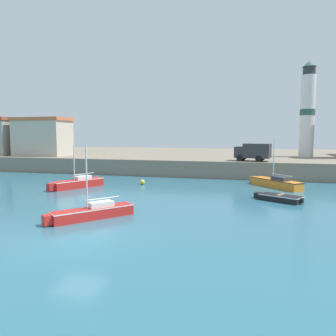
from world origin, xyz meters
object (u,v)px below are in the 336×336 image
sailboat_orange_2 (275,183)px  truck_on_quay (253,151)px  lighthouse (307,111)px  harbor_shed_mid_row (3,136)px  dinghy_black_1 (279,198)px  sailboat_red_0 (93,212)px  harbor_shed_near_wharf (43,137)px  mooring_buoy (142,182)px  sailboat_red_4 (78,183)px

sailboat_orange_2 → truck_on_quay: sailboat_orange_2 is taller
lighthouse → harbor_shed_mid_row: lighthouse is taller
dinghy_black_1 → sailboat_red_0: bearing=-142.9°
dinghy_black_1 → sailboat_orange_2: (0.10, 7.38, 0.22)m
harbor_shed_near_wharf → harbor_shed_mid_row: (-8.00, 0.46, 0.04)m
harbor_shed_near_wharf → harbor_shed_mid_row: bearing=176.7°
dinghy_black_1 → mooring_buoy: dinghy_black_1 is taller
dinghy_black_1 → truck_on_quay: size_ratio=0.86×
mooring_buoy → truck_on_quay: size_ratio=0.12×
mooring_buoy → sailboat_orange_2: bearing=7.1°
dinghy_black_1 → lighthouse: size_ratio=0.28×
dinghy_black_1 → mooring_buoy: bearing=158.1°
mooring_buoy → truck_on_quay: bearing=37.2°
sailboat_red_0 → mooring_buoy: 14.95m
truck_on_quay → mooring_buoy: bearing=-142.8°
sailboat_red_0 → sailboat_orange_2: size_ratio=0.90×
sailboat_red_4 → truck_on_quay: bearing=36.1°
dinghy_black_1 → sailboat_red_4: (-19.75, 1.77, 0.21)m
harbor_shed_near_wharf → truck_on_quay: size_ratio=1.86×
dinghy_black_1 → harbor_shed_near_wharf: 38.89m
harbor_shed_near_wharf → truck_on_quay: bearing=-4.2°
mooring_buoy → sailboat_red_4: bearing=-146.2°
mooring_buoy → harbor_shed_near_wharf: size_ratio=0.06×
sailboat_orange_2 → harbor_shed_near_wharf: (-34.81, 9.47, 4.68)m
mooring_buoy → lighthouse: bearing=45.0°
dinghy_black_1 → truck_on_quay: truck_on_quay is taller
mooring_buoy → truck_on_quay: (11.67, 8.86, 3.11)m
dinghy_black_1 → harbor_shed_mid_row: (-42.71, 17.31, 4.93)m
sailboat_red_0 → mooring_buoy: size_ratio=9.66×
mooring_buoy → harbor_shed_near_wharf: 24.07m
mooring_buoy → harbor_shed_near_wharf: (-20.71, 11.23, 4.91)m
harbor_shed_mid_row → sailboat_orange_2: bearing=-13.1°
sailboat_orange_2 → mooring_buoy: 14.20m
sailboat_orange_2 → truck_on_quay: bearing=108.8°
sailboat_red_0 → sailboat_red_4: (-7.57, 10.99, 0.05)m
sailboat_orange_2 → harbor_shed_mid_row: size_ratio=0.82×
truck_on_quay → sailboat_red_4: bearing=-143.9°
harbor_shed_near_wharf → truck_on_quay: (32.39, -2.37, -1.80)m
sailboat_red_0 → harbor_shed_mid_row: size_ratio=0.74×
dinghy_black_1 → sailboat_red_4: sailboat_red_4 is taller
mooring_buoy → harbor_shed_mid_row: harbor_shed_mid_row is taller
sailboat_red_4 → mooring_buoy: 6.93m
dinghy_black_1 → lighthouse: bearing=78.0°
harbor_shed_near_wharf → sailboat_red_4: bearing=-45.2°
sailboat_orange_2 → truck_on_quay: 8.03m
mooring_buoy → harbor_shed_mid_row: (-28.71, 11.69, 4.95)m
dinghy_black_1 → harbor_shed_mid_row: bearing=157.9°
mooring_buoy → harbor_shed_near_wharf: bearing=151.5°
lighthouse → sailboat_red_4: bearing=-137.2°
harbor_shed_mid_row → truck_on_quay: 40.53m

